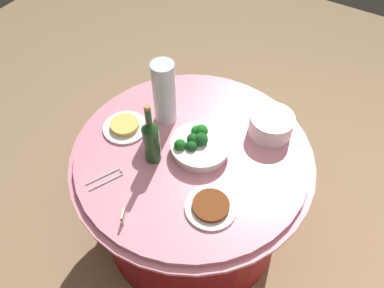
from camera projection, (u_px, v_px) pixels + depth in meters
name	position (u px, v px, depth m)	size (l,w,h in m)	color
ground_plane	(192.00, 225.00, 2.34)	(6.00, 6.00, 0.00)	#9E7F5B
buffet_table	(192.00, 193.00, 2.05)	(1.16, 1.16, 0.74)	maroon
broccoli_bowl	(199.00, 145.00, 1.74)	(0.28, 0.28, 0.11)	white
plate_stack	(271.00, 125.00, 1.80)	(0.21, 0.21, 0.11)	white
wine_bottle	(151.00, 140.00, 1.65)	(0.07, 0.07, 0.34)	#1C471C
decorative_fruit_vase	(164.00, 95.00, 1.78)	(0.11, 0.11, 0.34)	silver
serving_tongs	(106.00, 178.00, 1.67)	(0.16, 0.11, 0.01)	silver
food_plate_noodles	(125.00, 126.00, 1.85)	(0.22, 0.22, 0.04)	white
food_plate_stir_fry	(211.00, 206.00, 1.57)	(0.22, 0.22, 0.03)	white
label_placard_front	(123.00, 216.00, 1.52)	(0.05, 0.03, 0.05)	white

